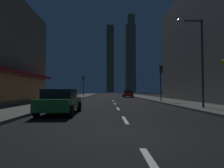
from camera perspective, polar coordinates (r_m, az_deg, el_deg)
ground_plane at (r=37.13m, az=-0.32°, el=-4.37°), size 78.00×136.00×0.10m
sidewalk_right at (r=37.93m, az=10.34°, el=-4.10°), size 4.00×76.00×0.15m
sidewalk_left at (r=37.62m, az=-11.07°, el=-4.11°), size 4.00×76.00×0.15m
lane_marking_center at (r=13.59m, az=1.95°, el=-7.91°), size 0.16×23.00×0.01m
skyscraper_distant_tall at (r=156.21m, az=-0.60°, el=7.98°), size 6.24×8.17×57.92m
skyscraper_distant_mid at (r=127.22m, az=5.84°, el=7.95°), size 6.78×8.15×47.50m
skyscraper_distant_short at (r=168.83m, az=6.14°, el=9.79°), size 6.61×5.15×72.77m
car_parked_near at (r=11.06m, az=-16.15°, el=-5.32°), size 1.98×4.24×1.45m
car_parked_far at (r=37.88m, az=5.12°, el=-3.13°), size 1.98×4.24×1.45m
fire_hydrant_far_left at (r=27.96m, az=-12.08°, el=-4.01°), size 0.42×0.30×0.65m
traffic_light_near_right at (r=21.66m, az=15.42°, el=2.74°), size 0.32×0.48×4.20m
traffic_light_far_left at (r=35.55m, az=-9.15°, el=0.78°), size 0.32×0.48×4.20m
street_lamp_right at (r=14.74m, az=24.01°, el=12.56°), size 1.96×0.56×6.58m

